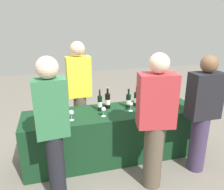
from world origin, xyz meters
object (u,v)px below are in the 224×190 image
at_px(ice_bucket, 170,100).
at_px(guest_0, 53,126).
at_px(wine_bottle_3, 128,101).
at_px(wine_bottle_2, 108,101).
at_px(wine_glass_3, 173,102).
at_px(wine_bottle_6, 162,97).
at_px(wine_bottle_1, 100,103).
at_px(guest_1, 155,120).
at_px(wine_glass_2, 131,105).
at_px(wine_bottle_5, 149,97).
at_px(server_pouring, 79,90).
at_px(wine_bottle_7, 166,96).
at_px(wine_glass_1, 104,110).
at_px(wine_bottle_4, 136,99).
at_px(guest_2, 202,112).
at_px(wine_bottle_0, 61,106).
at_px(wine_glass_0, 71,113).

bearing_deg(ice_bucket, guest_0, -160.40).
relative_size(wine_bottle_3, ice_bucket, 1.52).
relative_size(wine_bottle_2, guest_0, 0.19).
relative_size(wine_bottle_2, ice_bucket, 1.68).
bearing_deg(wine_glass_3, wine_bottle_6, 106.62).
xyz_separation_m(wine_bottle_1, guest_1, (0.49, -0.81, 0.04)).
bearing_deg(ice_bucket, wine_glass_2, -177.41).
relative_size(wine_bottle_5, wine_bottle_6, 0.94).
relative_size(wine_bottle_2, server_pouring, 0.19).
bearing_deg(wine_bottle_7, wine_glass_2, -164.25).
bearing_deg(wine_bottle_6, server_pouring, 159.51).
height_order(wine_bottle_1, wine_bottle_3, wine_bottle_1).
bearing_deg(wine_bottle_3, wine_bottle_1, -179.67).
bearing_deg(ice_bucket, wine_glass_1, -174.22).
bearing_deg(wine_bottle_4, server_pouring, 152.20).
xyz_separation_m(wine_bottle_3, wine_glass_3, (0.62, -0.22, -0.01)).
bearing_deg(guest_2, guest_0, -178.45).
height_order(wine_bottle_0, wine_bottle_6, wine_bottle_6).
height_order(wine_bottle_3, wine_glass_3, wine_bottle_3).
bearing_deg(wine_glass_3, wine_bottle_2, 163.12).
bearing_deg(wine_bottle_4, wine_bottle_0, 179.58).
relative_size(ice_bucket, guest_2, 0.12).
bearing_deg(wine_glass_2, wine_glass_1, -169.43).
height_order(wine_bottle_5, guest_1, guest_1).
height_order(wine_bottle_5, ice_bucket, wine_bottle_5).
bearing_deg(wine_bottle_4, wine_bottle_7, 2.34).
bearing_deg(guest_1, wine_glass_2, 105.60).
relative_size(wine_bottle_2, wine_bottle_3, 1.11).
height_order(wine_bottle_1, wine_bottle_2, wine_bottle_2).
bearing_deg(guest_0, wine_bottle_0, 75.15).
height_order(wine_bottle_6, wine_glass_0, wine_bottle_6).
bearing_deg(ice_bucket, wine_glass_0, -175.50).
xyz_separation_m(wine_bottle_3, guest_1, (0.05, -0.81, 0.05)).
xyz_separation_m(wine_glass_0, guest_2, (1.67, -0.45, 0.01)).
height_order(wine_glass_3, guest_1, guest_1).
height_order(wine_bottle_2, wine_bottle_7, wine_bottle_2).
height_order(wine_bottle_2, wine_glass_1, wine_bottle_2).
relative_size(wine_glass_3, guest_1, 0.08).
distance_m(wine_glass_2, guest_2, 0.97).
distance_m(wine_bottle_2, server_pouring, 0.55).
relative_size(wine_glass_0, ice_bucket, 0.75).
xyz_separation_m(guest_0, guest_1, (1.17, -0.08, -0.03)).
height_order(wine_bottle_5, wine_glass_1, wine_bottle_5).
distance_m(wine_glass_2, ice_bucket, 0.65).
relative_size(wine_glass_2, guest_0, 0.08).
xyz_separation_m(wine_glass_3, guest_0, (-1.74, -0.51, 0.09)).
height_order(wine_glass_3, guest_2, guest_2).
xyz_separation_m(wine_bottle_1, ice_bucket, (1.08, -0.11, -0.02)).
distance_m(wine_glass_0, wine_glass_3, 1.50).
xyz_separation_m(wine_bottle_2, server_pouring, (-0.37, 0.40, 0.07)).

